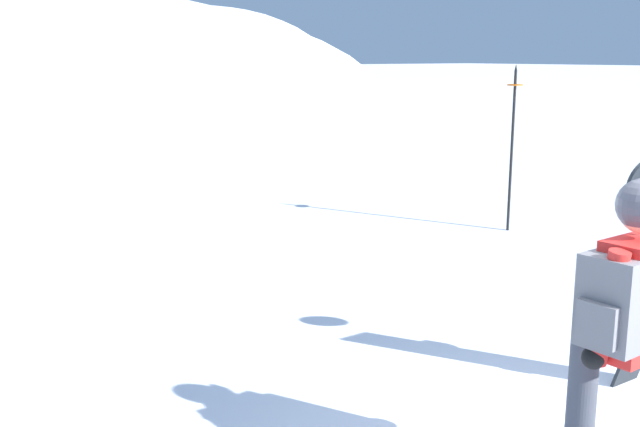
% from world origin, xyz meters
% --- Properties ---
extents(ridge_peak_far, '(20.76, 18.69, 11.57)m').
position_xyz_m(ridge_peak_far, '(21.60, 49.45, 0.00)').
color(ridge_peak_far, white).
rests_on(ridge_peak_far, ground).
extents(snowboarder_main, '(0.64, 1.84, 1.71)m').
position_xyz_m(snowboarder_main, '(-0.43, -0.21, 0.92)').
color(snowboarder_main, blue).
rests_on(snowboarder_main, ground).
extents(piste_marker_near, '(0.20, 0.20, 2.16)m').
position_xyz_m(piste_marker_near, '(3.97, 4.42, 1.22)').
color(piste_marker_near, black).
rests_on(piste_marker_near, ground).
extents(rock_dark, '(0.38, 0.33, 0.27)m').
position_xyz_m(rock_dark, '(3.92, 2.54, 0.00)').
color(rock_dark, '#282628').
rests_on(rock_dark, ground).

